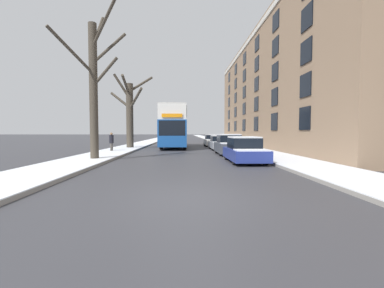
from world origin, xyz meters
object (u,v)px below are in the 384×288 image
bare_tree_left_1 (130,111)px  parked_car_2 (219,143)px  parked_car_1 (229,145)px  double_decker_bus (174,125)px  parked_car_3 (213,141)px  bare_tree_left_0 (94,84)px  parked_car_0 (244,150)px  pedestrian_left_sidewalk (111,142)px

bare_tree_left_1 → parked_car_2: bearing=-7.3°
parked_car_1 → double_decker_bus: bearing=117.7°
bare_tree_left_1 → parked_car_3: bare_tree_left_1 is taller
bare_tree_left_0 → double_decker_bus: 13.46m
bare_tree_left_0 → parked_car_3: (8.59, 15.30, -3.79)m
parked_car_3 → parked_car_1: bearing=-90.0°
parked_car_0 → parked_car_2: 10.21m
bare_tree_left_1 → double_decker_bus: bearing=25.8°
bare_tree_left_0 → pedestrian_left_sidewalk: bearing=97.2°
parked_car_2 → parked_car_3: (-0.00, 5.86, 0.02)m
parked_car_2 → pedestrian_left_sidewalk: bearing=-160.5°
bare_tree_left_0 → parked_car_3: bare_tree_left_0 is taller
bare_tree_left_0 → parked_car_2: bare_tree_left_0 is taller
bare_tree_left_1 → parked_car_0: (8.77, -11.34, -3.11)m
double_decker_bus → parked_car_0: (4.46, -13.42, -1.78)m
parked_car_3 → bare_tree_left_1: bearing=-151.6°
bare_tree_left_0 → bare_tree_left_1: size_ratio=1.18×
double_decker_bus → parked_car_3: size_ratio=2.56×
bare_tree_left_1 → parked_car_0: bearing=-52.3°
bare_tree_left_1 → parked_car_3: size_ratio=1.87×
parked_car_0 → pedestrian_left_sidewalk: 11.64m
bare_tree_left_0 → double_decker_bus: bearing=71.9°
bare_tree_left_0 → pedestrian_left_sidewalk: bare_tree_left_0 is taller
parked_car_2 → parked_car_3: bearing=90.0°
double_decker_bus → parked_car_2: bearing=-35.8°
parked_car_0 → parked_car_2: parked_car_0 is taller
bare_tree_left_0 → parked_car_2: (8.59, 9.44, -3.81)m
parked_car_0 → pedestrian_left_sidewalk: pedestrian_left_sidewalk is taller
parked_car_0 → parked_car_3: 16.08m
double_decker_bus → parked_car_1: double_decker_bus is taller
parked_car_3 → pedestrian_left_sidewalk: size_ratio=2.46×
parked_car_0 → bare_tree_left_1: bearing=127.7°
bare_tree_left_1 → pedestrian_left_sidewalk: (-0.60, -4.44, -2.86)m
parked_car_2 → bare_tree_left_1: bearing=172.7°
parked_car_2 → parked_car_3: 5.86m
parked_car_3 → pedestrian_left_sidewalk: pedestrian_left_sidewalk is taller
bare_tree_left_0 → pedestrian_left_sidewalk: 7.12m
bare_tree_left_1 → double_decker_bus: size_ratio=0.73×
parked_car_2 → pedestrian_left_sidewalk: size_ratio=2.59×
parked_car_1 → parked_car_3: 11.14m
double_decker_bus → parked_car_2: size_ratio=2.42×
bare_tree_left_0 → parked_car_2: bearing=47.7°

